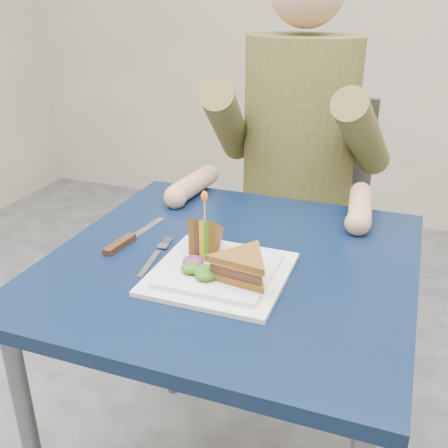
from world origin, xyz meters
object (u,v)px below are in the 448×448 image
at_px(fork, 154,257).
at_px(knife, 125,241).
at_px(sandwich_upright, 205,238).
at_px(diner, 299,113).
at_px(chair, 300,216).
at_px(table, 231,290).
at_px(sandwich_flat, 243,266).
at_px(plate, 220,272).

height_order(fork, knife, knife).
bearing_deg(sandwich_upright, diner, 85.75).
bearing_deg(fork, chair, 78.61).
bearing_deg(sandwich_upright, table, 35.62).
relative_size(sandwich_flat, knife, 0.71).
xyz_separation_m(diner, plate, (0.00, -0.67, -0.18)).
bearing_deg(diner, plate, -89.73).
bearing_deg(chair, knife, -108.86).
distance_m(table, sandwich_flat, 0.17).
height_order(sandwich_upright, knife, sandwich_upright).
relative_size(fork, knife, 0.81).
bearing_deg(sandwich_flat, sandwich_upright, 146.16).
height_order(chair, fork, chair).
xyz_separation_m(sandwich_flat, fork, (-0.21, 0.05, -0.04)).
relative_size(diner, sandwich_upright, 5.90).
bearing_deg(table, knife, -175.97).
distance_m(plate, sandwich_flat, 0.07).
distance_m(sandwich_flat, fork, 0.22).
bearing_deg(sandwich_flat, fork, 167.71).
bearing_deg(diner, table, -90.00).
height_order(table, sandwich_flat, sandwich_flat).
bearing_deg(chair, sandwich_flat, -85.87).
bearing_deg(table, plate, -87.71).
relative_size(table, knife, 3.38).
bearing_deg(fork, sandwich_flat, -12.29).
height_order(chair, sandwich_flat, chair).
xyz_separation_m(plate, knife, (-0.25, 0.06, -0.00)).
height_order(diner, sandwich_upright, diner).
bearing_deg(table, diner, 90.00).
bearing_deg(chair, plate, -89.77).
bearing_deg(knife, fork, -23.22).
bearing_deg(fork, plate, -7.65).
relative_size(chair, sandwich_flat, 5.93).
distance_m(sandwich_upright, fork, 0.12).
relative_size(plate, sandwich_flat, 1.66).
bearing_deg(table, sandwich_flat, -60.60).
height_order(plate, knife, plate).
height_order(table, knife, knife).
height_order(plate, sandwich_flat, sandwich_flat).
relative_size(diner, knife, 3.36).
bearing_deg(sandwich_upright, sandwich_flat, -33.84).
bearing_deg(plate, table, 92.29).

